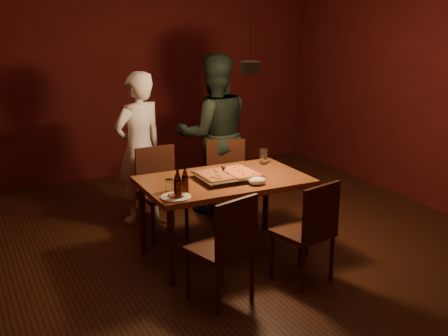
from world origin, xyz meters
name	(u,v)px	position (x,y,z in m)	size (l,w,h in m)	color
room_shell	(250,107)	(0.00, 0.00, 1.40)	(6.00, 6.00, 6.00)	#3A1C0F
dining_table	(224,186)	(-0.24, 0.03, 0.68)	(1.50, 0.90, 0.75)	brown
chair_far_left	(159,183)	(-0.59, 0.81, 0.54)	(0.43, 0.43, 0.49)	#38190F
chair_far_right	(227,174)	(0.16, 0.77, 0.54)	(0.52, 0.52, 0.49)	#38190F
chair_near_left	(227,240)	(-0.63, -0.81, 0.54)	(0.52, 0.52, 0.49)	#38190F
chair_near_right	(311,223)	(0.14, -0.81, 0.54)	(0.51, 0.51, 0.49)	#38190F
pizza_tray	(227,176)	(-0.22, 0.00, 0.77)	(0.55, 0.45, 0.05)	silver
pizza_meat	(214,175)	(-0.36, 0.00, 0.81)	(0.24, 0.39, 0.02)	maroon
pizza_cheese	(239,172)	(-0.10, -0.01, 0.81)	(0.26, 0.41, 0.02)	gold
spatula	(226,172)	(-0.23, 0.01, 0.81)	(0.09, 0.24, 0.04)	silver
beer_bottle_a	(178,185)	(-0.84, -0.32, 0.87)	(0.07, 0.07, 0.25)	black
beer_bottle_b	(185,181)	(-0.72, -0.21, 0.86)	(0.06, 0.06, 0.22)	black
water_glass_left	(169,186)	(-0.83, -0.11, 0.81)	(0.07, 0.07, 0.11)	silver
water_glass_right	(264,156)	(0.33, 0.30, 0.83)	(0.07, 0.07, 0.15)	silver
plate_slice	(176,197)	(-0.84, -0.29, 0.76)	(0.25, 0.25, 0.03)	white
napkin	(257,181)	(-0.06, -0.26, 0.78)	(0.16, 0.12, 0.07)	white
diner_white	(139,148)	(-0.66, 1.22, 0.81)	(0.59, 0.39, 1.63)	silver
diner_dark	(214,135)	(0.20, 1.16, 0.89)	(0.87, 0.67, 1.78)	black
pendant_lamp	(250,66)	(0.00, 0.00, 1.76)	(0.18, 0.18, 1.10)	black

